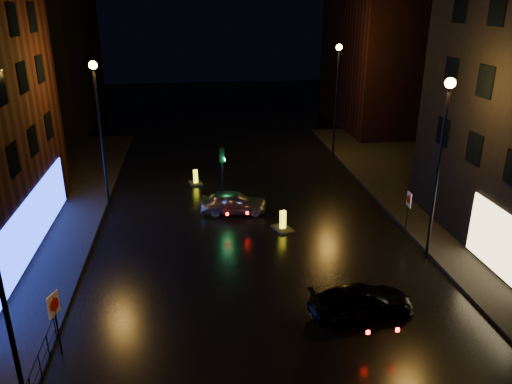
% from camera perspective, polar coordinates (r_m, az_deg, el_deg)
% --- Properties ---
extents(ground, '(120.00, 120.00, 0.00)m').
position_cam_1_polar(ground, '(17.93, 3.60, -18.33)').
color(ground, black).
rests_on(ground, ground).
extents(building_far_left, '(8.00, 16.00, 14.00)m').
position_cam_1_polar(building_far_left, '(50.45, -23.43, 14.62)').
color(building_far_left, black).
rests_on(building_far_left, ground).
extents(building_far_right, '(8.00, 14.00, 12.00)m').
position_cam_1_polar(building_far_right, '(49.19, 14.23, 14.37)').
color(building_far_right, black).
rests_on(building_far_right, ground).
extents(street_lamp_lfar, '(0.44, 0.44, 8.37)m').
position_cam_1_polar(street_lamp_lfar, '(28.55, -17.54, 8.49)').
color(street_lamp_lfar, black).
rests_on(street_lamp_lfar, ground).
extents(street_lamp_rnear, '(0.44, 0.44, 8.37)m').
position_cam_1_polar(street_lamp_rnear, '(23.00, 20.46, 5.19)').
color(street_lamp_rnear, black).
rests_on(street_lamp_rnear, ground).
extents(street_lamp_rfar, '(0.44, 0.44, 8.37)m').
position_cam_1_polar(street_lamp_rfar, '(37.54, 9.24, 12.07)').
color(street_lamp_rfar, black).
rests_on(street_lamp_rfar, ground).
extents(traffic_signal, '(1.40, 2.40, 3.45)m').
position_cam_1_polar(traffic_signal, '(29.65, -3.81, -0.35)').
color(traffic_signal, black).
rests_on(traffic_signal, ground).
extents(guard_railing, '(0.05, 6.04, 1.00)m').
position_cam_1_polar(guard_railing, '(17.23, -24.44, -19.30)').
color(guard_railing, black).
rests_on(guard_railing, ground).
extents(silver_hatchback, '(3.85, 1.87, 1.27)m').
position_cam_1_polar(silver_hatchback, '(28.25, -2.58, -1.16)').
color(silver_hatchback, '#9EA2A6').
rests_on(silver_hatchback, ground).
extents(dark_sedan, '(4.27, 2.19, 1.19)m').
position_cam_1_polar(dark_sedan, '(19.94, 11.95, -12.13)').
color(dark_sedan, black).
rests_on(dark_sedan, ground).
extents(bollard_near, '(1.17, 1.43, 1.08)m').
position_cam_1_polar(bollard_near, '(26.34, 3.07, -3.85)').
color(bollard_near, black).
rests_on(bollard_near, ground).
extents(bollard_far, '(0.99, 1.26, 0.97)m').
position_cam_1_polar(bollard_far, '(32.96, -6.90, 1.27)').
color(bollard_far, black).
rests_on(bollard_far, ground).
extents(road_sign_left, '(0.25, 0.56, 2.40)m').
position_cam_1_polar(road_sign_left, '(18.22, -22.04, -12.37)').
color(road_sign_left, black).
rests_on(road_sign_left, ground).
extents(road_sign_right, '(0.10, 0.55, 2.27)m').
position_cam_1_polar(road_sign_right, '(26.47, 17.04, -1.21)').
color(road_sign_right, black).
rests_on(road_sign_right, ground).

